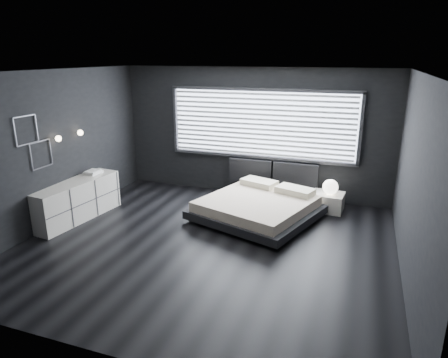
% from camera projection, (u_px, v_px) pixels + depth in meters
% --- Properties ---
extents(room, '(6.04, 6.00, 2.80)m').
position_uv_depth(room, '(206.00, 164.00, 6.27)').
color(room, black).
rests_on(room, ground).
extents(window, '(4.14, 0.09, 1.52)m').
position_uv_depth(window, '(261.00, 124.00, 8.57)').
color(window, white).
rests_on(window, ground).
extents(headboard, '(1.96, 0.16, 0.52)m').
position_uv_depth(headboard, '(273.00, 173.00, 8.74)').
color(headboard, black).
rests_on(headboard, ground).
extents(sconce_near, '(0.18, 0.11, 0.11)m').
position_uv_depth(sconce_near, '(58.00, 139.00, 7.17)').
color(sconce_near, silver).
rests_on(sconce_near, ground).
extents(sconce_far, '(0.18, 0.11, 0.11)m').
position_uv_depth(sconce_far, '(80.00, 133.00, 7.71)').
color(sconce_far, silver).
rests_on(sconce_far, ground).
extents(wall_art_upper, '(0.01, 0.48, 0.48)m').
position_uv_depth(wall_art_upper, '(26.00, 130.00, 6.59)').
color(wall_art_upper, '#47474C').
rests_on(wall_art_upper, ground).
extents(wall_art_lower, '(0.01, 0.48, 0.48)m').
position_uv_depth(wall_art_lower, '(41.00, 154.00, 6.95)').
color(wall_art_lower, '#47474C').
rests_on(wall_art_lower, ground).
extents(bed, '(2.57, 2.51, 0.53)m').
position_uv_depth(bed, '(258.00, 207.00, 7.67)').
color(bed, black).
rests_on(bed, ground).
extents(nightstand, '(0.66, 0.57, 0.36)m').
position_uv_depth(nightstand, '(327.00, 202.00, 8.11)').
color(nightstand, white).
rests_on(nightstand, ground).
extents(orb_lamp, '(0.31, 0.31, 0.31)m').
position_uv_depth(orb_lamp, '(330.00, 187.00, 7.96)').
color(orb_lamp, white).
rests_on(orb_lamp, nightstand).
extents(dresser, '(0.75, 1.92, 0.75)m').
position_uv_depth(dresser, '(76.00, 200.00, 7.64)').
color(dresser, white).
rests_on(dresser, ground).
extents(book_stack, '(0.27, 0.35, 0.07)m').
position_uv_depth(book_stack, '(93.00, 172.00, 8.03)').
color(book_stack, white).
rests_on(book_stack, dresser).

